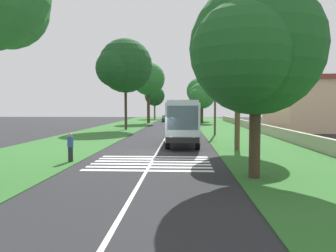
{
  "coord_description": "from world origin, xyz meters",
  "views": [
    {
      "loc": [
        -22.12,
        -1.84,
        3.22
      ],
      "look_at": [
        4.84,
        -0.54,
        1.6
      ],
      "focal_mm": 33.89,
      "sensor_mm": 36.0,
      "label": 1
    }
  ],
  "objects": [
    {
      "name": "centre_line",
      "position": [
        15.0,
        0.0,
        0.0
      ],
      "size": [
        110.0,
        0.16,
        0.01
      ],
      "primitive_type": "cube",
      "color": "silver",
      "rests_on": "ground"
    },
    {
      "name": "trailing_car_0",
      "position": [
        26.34,
        -1.78,
        0.67
      ],
      "size": [
        4.3,
        1.78,
        1.43
      ],
      "color": "gray",
      "rests_on": "ground"
    },
    {
      "name": "roadside_tree_right_3",
      "position": [
        40.46,
        -5.35,
        5.32
      ],
      "size": [
        6.29,
        5.15,
        8.02
      ],
      "color": "#3D2D1E",
      "rests_on": "grass_verge_right"
    },
    {
      "name": "pedestrian",
      "position": [
        -4.11,
        4.71,
        0.91
      ],
      "size": [
        0.34,
        0.34,
        1.69
      ],
      "color": "#26262D",
      "rests_on": "grass_verge_left"
    },
    {
      "name": "coach_bus",
      "position": [
        5.86,
        -1.8,
        2.15
      ],
      "size": [
        11.16,
        2.62,
        3.73
      ],
      "color": "silver",
      "rests_on": "ground"
    },
    {
      "name": "roadside_tree_left_0",
      "position": [
        62.47,
        5.9,
        6.07
      ],
      "size": [
        6.09,
        5.33,
        8.82
      ],
      "color": "#4C3826",
      "rests_on": "grass_verge_left"
    },
    {
      "name": "roadside_tree_left_3",
      "position": [
        40.76,
        5.25,
        8.62
      ],
      "size": [
        7.71,
        6.52,
        12.03
      ],
      "color": "#3D2D1E",
      "rests_on": "grass_verge_left"
    },
    {
      "name": "utility_pole",
      "position": [
        14.07,
        -5.43,
        3.87
      ],
      "size": [
        0.24,
        1.4,
        7.37
      ],
      "color": "#473828",
      "rests_on": "grass_verge_right"
    },
    {
      "name": "grass_verge_left",
      "position": [
        15.0,
        8.2,
        0.02
      ],
      "size": [
        120.0,
        8.0,
        0.04
      ],
      "primitive_type": "cube",
      "color": "#2D6628",
      "rests_on": "ground"
    },
    {
      "name": "roadside_building",
      "position": [
        23.05,
        -19.5,
        3.6
      ],
      "size": [
        13.72,
        10.42,
        7.15
      ],
      "color": "beige",
      "rests_on": "ground"
    },
    {
      "name": "roadside_tree_left_2",
      "position": [
        22.04,
        6.48,
        8.77
      ],
      "size": [
        8.79,
        7.5,
        12.68
      ],
      "color": "#3D2D1E",
      "rests_on": "grass_verge_left"
    },
    {
      "name": "trailing_car_2",
      "position": [
        40.68,
        -2.0,
        0.67
      ],
      "size": [
        4.3,
        1.78,
        1.43
      ],
      "color": "silver",
      "rests_on": "ground"
    },
    {
      "name": "trailing_car_1",
      "position": [
        34.59,
        -1.73,
        0.67
      ],
      "size": [
        4.3,
        1.78,
        1.43
      ],
      "color": "silver",
      "rests_on": "ground"
    },
    {
      "name": "grass_verge_right",
      "position": [
        15.0,
        -8.2,
        0.02
      ],
      "size": [
        120.0,
        8.0,
        0.04
      ],
      "primitive_type": "cube",
      "color": "#2D6628",
      "rests_on": "ground"
    },
    {
      "name": "roadside_wall",
      "position": [
        20.0,
        -11.6,
        0.58
      ],
      "size": [
        70.0,
        0.4,
        1.08
      ],
      "primitive_type": "cube",
      "color": "#B2A893",
      "rests_on": "grass_verge_right"
    },
    {
      "name": "zebra_crossing",
      "position": [
        -4.07,
        0.0,
        0.0
      ],
      "size": [
        4.95,
        6.8,
        0.01
      ],
      "color": "silver",
      "rests_on": "ground"
    },
    {
      "name": "roadside_tree_right_2",
      "position": [
        51.39,
        -5.48,
        6.72
      ],
      "size": [
        7.22,
        6.02,
        9.88
      ],
      "color": "#3D2D1E",
      "rests_on": "grass_verge_right"
    },
    {
      "name": "ground",
      "position": [
        0.0,
        0.0,
        0.0
      ],
      "size": [
        160.0,
        160.0,
        0.0
      ],
      "primitive_type": "plane",
      "color": "#262628"
    },
    {
      "name": "roadside_tree_right_1",
      "position": [
        -7.89,
        -4.86,
        5.64
      ],
      "size": [
        7.01,
        5.91,
        8.72
      ],
      "color": "#3D2D1E",
      "rests_on": "grass_verge_right"
    },
    {
      "name": "trailing_car_3",
      "position": [
        47.64,
        1.91,
        0.67
      ],
      "size": [
        4.3,
        1.78,
        1.43
      ],
      "color": "#145933",
      "rests_on": "ground"
    },
    {
      "name": "roadside_tree_right_0",
      "position": [
        1.62,
        -5.69,
        6.92
      ],
      "size": [
        6.35,
        5.01,
        9.52
      ],
      "color": "brown",
      "rests_on": "grass_verge_right"
    }
  ]
}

